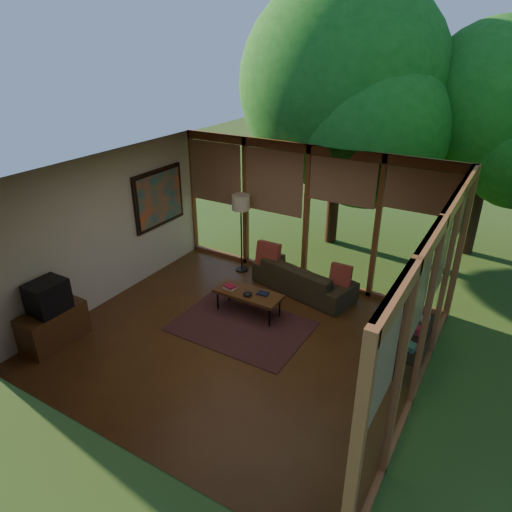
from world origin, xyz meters
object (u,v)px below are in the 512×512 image
Objects in this scene: sofa at (304,277)px; floor_lamp at (241,207)px; television at (48,297)px; media_cabinet at (54,326)px; side_console at (405,334)px; coffee_table at (248,294)px.

sofa is 1.86m from floor_lamp.
floor_lamp is (1.19, 3.65, 0.56)m from television.
television is at bearing 65.08° from sofa.
media_cabinet reaches higher than side_console.
floor_lamp reaches higher than media_cabinet.
coffee_table is 0.86× the size of side_console.
sofa is 1.43× the size of side_console.
television reaches higher than media_cabinet.
floor_lamp is 1.38× the size of coffee_table.
television is (0.02, 0.00, 0.55)m from media_cabinet.
television is at bearing -133.54° from coffee_table.
sofa reaches higher than side_console.
television is at bearing -152.97° from side_console.
floor_lamp reaches higher than side_console.
sofa is at bearing -5.24° from floor_lamp.
floor_lamp is at bearing 126.32° from coffee_table.
sofa is 2.41m from side_console.
floor_lamp reaches higher than coffee_table.
television is (-2.68, -3.52, 0.56)m from sofa.
side_console is at bearing 27.03° from television.
sofa is 4.43m from media_cabinet.
media_cabinet is 5.46m from side_console.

